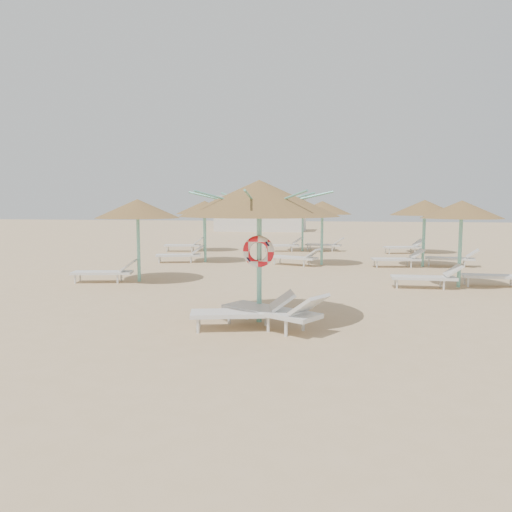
# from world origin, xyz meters

# --- Properties ---
(ground) EXTENTS (120.00, 120.00, 0.00)m
(ground) POSITION_xyz_m (0.00, 0.00, 0.00)
(ground) COLOR tan
(ground) RESTS_ON ground
(main_palapa) EXTENTS (3.42, 3.42, 3.06)m
(main_palapa) POSITION_xyz_m (-0.07, -0.07, 2.66)
(main_palapa) COLOR #74CAB6
(main_palapa) RESTS_ON ground
(lounger_main_a) EXTENTS (2.21, 1.14, 0.77)m
(lounger_main_a) POSITION_xyz_m (-0.23, -0.75, 0.37)
(lounger_main_a) COLOR silver
(lounger_main_a) RESTS_ON ground
(lounger_main_b) EXTENTS (2.34, 1.78, 0.84)m
(lounger_main_b) POSITION_xyz_m (0.39, -0.68, 0.40)
(lounger_main_b) COLOR silver
(lounger_main_b) RESTS_ON ground
(palapa_field) EXTENTS (20.24, 14.23, 2.72)m
(palapa_field) POSITION_xyz_m (1.09, 10.55, 2.29)
(palapa_field) COLOR #74CAB6
(palapa_field) RESTS_ON ground
(service_hut) EXTENTS (8.40, 4.40, 3.25)m
(service_hut) POSITION_xyz_m (-6.00, 35.00, 1.64)
(service_hut) COLOR silver
(service_hut) RESTS_ON ground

